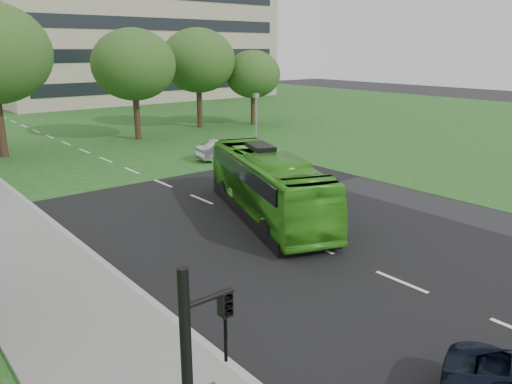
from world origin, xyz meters
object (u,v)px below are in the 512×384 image
bus (268,185)px  sedan (226,149)px  office_building (132,12)px  tree_park_d (198,61)px  camera_pole (256,114)px  tree_park_e (253,74)px  tree_park_c (134,65)px

bus → sedan: bus is taller
office_building → tree_park_d: size_ratio=4.32×
sedan → camera_pole: size_ratio=1.00×
tree_park_d → tree_park_e: (5.16, -1.77, -1.35)m
office_building → tree_park_d: bearing=-105.6°
tree_park_d → camera_pole: tree_park_d is taller
office_building → tree_park_c: bearing=-116.0°
camera_pole → tree_park_e: bearing=46.6°
bus → sedan: bearing=83.0°
bus → camera_pole: (9.04, 11.96, 1.28)m
tree_park_e → sedan: bearing=-135.1°
tree_park_d → camera_pole: size_ratio=2.19×
office_building → tree_park_d: (-8.82, -31.54, -6.22)m
tree_park_c → sedan: 12.34m
camera_pole → bus: bearing=-132.8°
office_building → tree_park_c: office_building is taller
sedan → camera_pole: (3.41, 0.96, 2.04)m
sedan → tree_park_d: bearing=-17.7°
tree_park_d → tree_park_e: bearing=-18.9°
sedan → bus: bearing=161.1°
tree_park_c → tree_park_e: (12.88, 0.61, -1.19)m
tree_park_d → sedan: 15.92m
tree_park_c → camera_pole: (4.63, -10.07, -3.38)m
tree_park_c → bus: (-4.41, -22.03, -4.65)m
tree_park_d → tree_park_e: tree_park_d is taller
office_building → sedan: bearing=-108.8°
tree_park_e → tree_park_c: bearing=-177.3°
tree_park_e → sedan: tree_park_e is taller
office_building → tree_park_e: 34.36m
tree_park_c → tree_park_d: 8.08m
office_building → camera_pole: 46.62m
tree_park_d → tree_park_e: 5.63m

